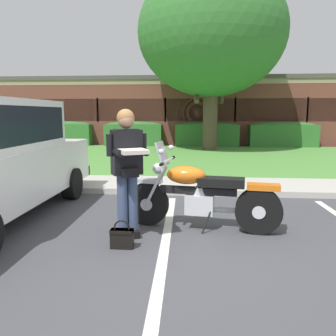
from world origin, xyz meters
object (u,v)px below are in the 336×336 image
(shade_tree, at_px, (212,33))
(hedge_center_right, at_px, (207,134))
(handbag, at_px, (122,237))
(brick_building, at_px, (173,112))
(rider_person, at_px, (127,163))
(motorcycle, at_px, (207,196))
(hedge_center_left, at_px, (134,133))
(hedge_left, at_px, (63,133))
(hedge_right, at_px, (283,134))

(shade_tree, distance_m, hedge_center_right, 4.64)
(hedge_center_right, bearing_deg, handbag, -96.12)
(shade_tree, relative_size, hedge_center_right, 2.49)
(handbag, xyz_separation_m, brick_building, (-0.67, 18.95, 1.60))
(brick_building, bearing_deg, rider_person, -87.91)
(rider_person, height_order, shade_tree, shade_tree)
(motorcycle, height_order, hedge_center_right, motorcycle)
(motorcycle, bearing_deg, hedge_center_left, 105.16)
(brick_building, bearing_deg, handbag, -87.97)
(hedge_center_right, xyz_separation_m, brick_building, (-2.06, 6.02, 1.09))
(hedge_left, distance_m, hedge_center_right, 7.23)
(hedge_center_left, bearing_deg, rider_person, -79.90)
(handbag, height_order, hedge_center_left, hedge_center_left)
(hedge_left, bearing_deg, hedge_center_right, 0.00)
(handbag, distance_m, hedge_right, 13.87)
(shade_tree, height_order, brick_building, shade_tree)
(rider_person, height_order, brick_building, brick_building)
(shade_tree, height_order, hedge_center_left, shade_tree)
(shade_tree, relative_size, brick_building, 0.37)
(handbag, height_order, hedge_center_right, hedge_center_right)
(shade_tree, height_order, hedge_center_right, shade_tree)
(motorcycle, xyz_separation_m, brick_building, (-1.73, 18.15, 1.25))
(rider_person, bearing_deg, hedge_left, 115.00)
(handbag, relative_size, shade_tree, 0.05)
(hedge_left, relative_size, hedge_center_right, 0.97)
(rider_person, xyz_separation_m, hedge_center_left, (-2.24, 12.55, -0.36))
(hedge_center_right, height_order, hedge_right, same)
(motorcycle, bearing_deg, brick_building, 95.43)
(handbag, distance_m, hedge_center_left, 13.13)
(hedge_center_left, xyz_separation_m, hedge_center_right, (3.62, 0.00, 0.00))
(hedge_right, bearing_deg, hedge_center_left, -180.00)
(rider_person, bearing_deg, brick_building, 92.09)
(hedge_left, bearing_deg, hedge_center_left, -0.00)
(rider_person, distance_m, hedge_center_right, 12.63)
(rider_person, distance_m, hedge_center_left, 12.75)
(brick_building, bearing_deg, hedge_center_right, -71.14)
(hedge_left, bearing_deg, handbag, -65.66)
(hedge_left, bearing_deg, motorcycle, -60.36)
(shade_tree, bearing_deg, rider_person, -97.71)
(handbag, height_order, shade_tree, shade_tree)
(hedge_right, height_order, brick_building, brick_building)
(hedge_center_right, bearing_deg, rider_person, -96.28)
(motorcycle, relative_size, shade_tree, 0.29)
(rider_person, distance_m, handbag, 0.94)
(rider_person, bearing_deg, hedge_center_left, 100.10)
(hedge_center_right, bearing_deg, shade_tree, -87.34)
(shade_tree, distance_m, hedge_left, 8.66)
(handbag, xyz_separation_m, hedge_center_right, (1.39, 12.93, 0.51))
(rider_person, relative_size, shade_tree, 0.22)
(motorcycle, height_order, hedge_right, motorcycle)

